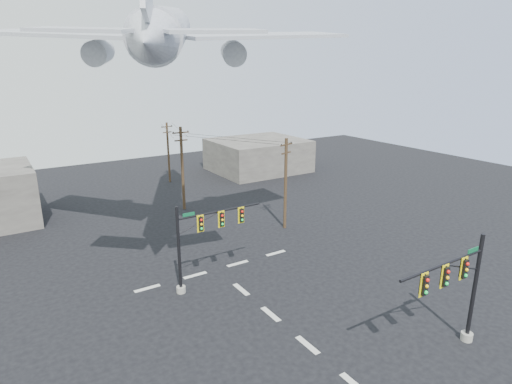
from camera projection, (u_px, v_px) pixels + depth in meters
ground at (308, 345)px, 26.11m from camera, size 120.00×120.00×0.00m
lane_markings at (260, 305)px, 30.42m from camera, size 14.00×21.20×0.01m
signal_mast_near at (459, 290)px, 24.49m from camera, size 7.34×0.78×7.08m
signal_mast_far at (201, 240)px, 31.93m from camera, size 7.29×0.75×6.81m
utility_pole_a at (286, 182)px, 43.62m from camera, size 1.84×0.72×9.48m
utility_pole_b at (182, 167)px, 49.45m from camera, size 1.98×0.33×9.78m
utility_pole_c at (168, 151)px, 61.54m from camera, size 1.77×0.46×8.68m
power_lines at (199, 134)px, 49.94m from camera, size 8.23×24.08×0.41m
airliner at (166, 31)px, 34.33m from camera, size 27.19×29.81×8.23m
building_right at (258, 155)px, 69.08m from camera, size 14.00×12.00×5.00m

